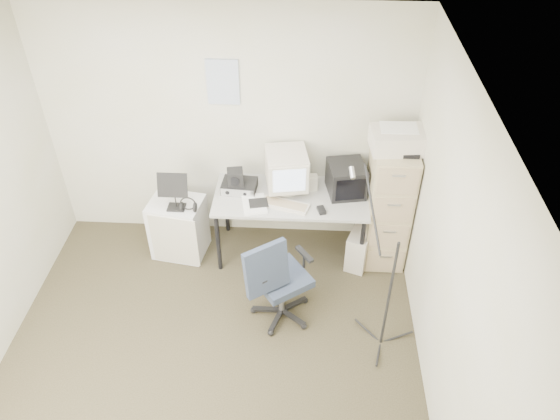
# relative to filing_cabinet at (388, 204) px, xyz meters

# --- Properties ---
(floor) EXTENTS (3.60, 3.60, 0.01)m
(floor) POSITION_rel_filing_cabinet_xyz_m (-1.58, -1.48, -0.66)
(floor) COLOR #312B17
(floor) RESTS_ON ground
(ceiling) EXTENTS (3.60, 3.60, 0.01)m
(ceiling) POSITION_rel_filing_cabinet_xyz_m (-1.58, -1.48, 1.85)
(ceiling) COLOR white
(ceiling) RESTS_ON ground
(wall_back) EXTENTS (3.60, 0.02, 2.50)m
(wall_back) POSITION_rel_filing_cabinet_xyz_m (-1.58, 0.32, 0.60)
(wall_back) COLOR silver
(wall_back) RESTS_ON ground
(wall_right) EXTENTS (0.02, 3.60, 2.50)m
(wall_right) POSITION_rel_filing_cabinet_xyz_m (0.22, -1.48, 0.60)
(wall_right) COLOR silver
(wall_right) RESTS_ON ground
(wall_calendar) EXTENTS (0.30, 0.02, 0.44)m
(wall_calendar) POSITION_rel_filing_cabinet_xyz_m (-1.60, 0.31, 1.10)
(wall_calendar) COLOR white
(wall_calendar) RESTS_ON wall_back
(filing_cabinet) EXTENTS (0.40, 0.60, 1.30)m
(filing_cabinet) POSITION_rel_filing_cabinet_xyz_m (0.00, 0.00, 0.00)
(filing_cabinet) COLOR tan
(filing_cabinet) RESTS_ON floor
(printer) EXTENTS (0.51, 0.37, 0.19)m
(printer) POSITION_rel_filing_cabinet_xyz_m (0.00, -0.02, 0.74)
(printer) COLOR beige
(printer) RESTS_ON filing_cabinet
(desk) EXTENTS (1.50, 0.70, 0.73)m
(desk) POSITION_rel_filing_cabinet_xyz_m (-0.95, -0.03, -0.29)
(desk) COLOR #A3A294
(desk) RESTS_ON floor
(crt_monitor) EXTENTS (0.45, 0.46, 0.43)m
(crt_monitor) POSITION_rel_filing_cabinet_xyz_m (-1.00, 0.07, 0.29)
(crt_monitor) COLOR beige
(crt_monitor) RESTS_ON desk
(crt_tv) EXTENTS (0.40, 0.42, 0.31)m
(crt_tv) POSITION_rel_filing_cabinet_xyz_m (-0.42, 0.07, 0.24)
(crt_tv) COLOR black
(crt_tv) RESTS_ON desk
(desk_speaker) EXTENTS (0.09, 0.09, 0.16)m
(desk_speaker) POSITION_rel_filing_cabinet_xyz_m (-0.74, 0.10, 0.16)
(desk_speaker) COLOR beige
(desk_speaker) RESTS_ON desk
(keyboard) EXTENTS (0.48, 0.28, 0.03)m
(keyboard) POSITION_rel_filing_cabinet_xyz_m (-1.00, -0.19, 0.09)
(keyboard) COLOR beige
(keyboard) RESTS_ON desk
(mouse) EXTENTS (0.09, 0.12, 0.03)m
(mouse) POSITION_rel_filing_cabinet_xyz_m (-0.65, -0.26, 0.10)
(mouse) COLOR black
(mouse) RESTS_ON desk
(radio_receiver) EXTENTS (0.35, 0.26, 0.10)m
(radio_receiver) POSITION_rel_filing_cabinet_xyz_m (-1.46, 0.04, 0.13)
(radio_receiver) COLOR black
(radio_receiver) RESTS_ON desk
(radio_speaker) EXTENTS (0.17, 0.16, 0.15)m
(radio_speaker) POSITION_rel_filing_cabinet_xyz_m (-1.49, 0.01, 0.25)
(radio_speaker) COLOR black
(radio_speaker) RESTS_ON radio_receiver
(papers) EXTENTS (0.28, 0.34, 0.02)m
(papers) POSITION_rel_filing_cabinet_xyz_m (-1.29, -0.19, 0.09)
(papers) COLOR white
(papers) RESTS_ON desk
(pc_tower) EXTENTS (0.33, 0.48, 0.41)m
(pc_tower) POSITION_rel_filing_cabinet_xyz_m (-0.23, -0.13, -0.44)
(pc_tower) COLOR beige
(pc_tower) RESTS_ON floor
(office_chair) EXTENTS (0.79, 0.79, 0.98)m
(office_chair) POSITION_rel_filing_cabinet_xyz_m (-0.99, -0.90, -0.16)
(office_chair) COLOR #31384B
(office_chair) RESTS_ON floor
(side_cart) EXTENTS (0.57, 0.49, 0.64)m
(side_cart) POSITION_rel_filing_cabinet_xyz_m (-2.10, -0.09, -0.33)
(side_cart) COLOR silver
(side_cart) RESTS_ON floor
(music_stand) EXTENTS (0.31, 0.21, 0.42)m
(music_stand) POSITION_rel_filing_cabinet_xyz_m (-2.06, -0.17, 0.20)
(music_stand) COLOR black
(music_stand) RESTS_ON side_cart
(headphones) EXTENTS (0.17, 0.17, 0.03)m
(headphones) POSITION_rel_filing_cabinet_xyz_m (-1.94, -0.20, 0.04)
(headphones) COLOR black
(headphones) RESTS_ON side_cart
(mic_stand) EXTENTS (0.03, 0.03, 1.56)m
(mic_stand) POSITION_rel_filing_cabinet_xyz_m (-0.10, -1.17, 0.13)
(mic_stand) COLOR black
(mic_stand) RESTS_ON floor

